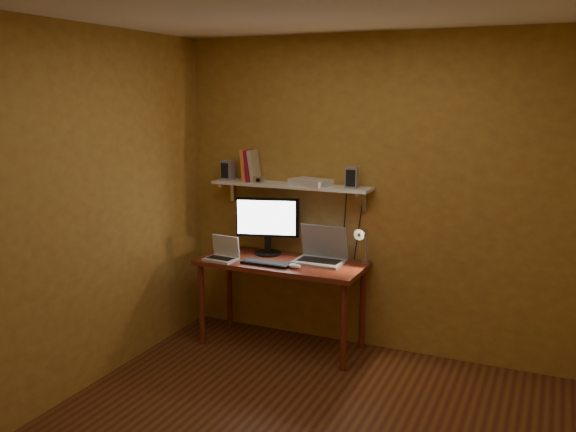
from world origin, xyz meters
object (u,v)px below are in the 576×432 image
at_px(laptop, 322,252).
at_px(speaker_left, 228,170).
at_px(desk_lamp, 362,241).
at_px(shelf_camera, 259,180).
at_px(mouse, 295,266).
at_px(wall_shelf, 291,186).
at_px(keyboard, 266,263).
at_px(router, 310,182).
at_px(speaker_right, 352,177).
at_px(netbook, 223,253).
at_px(monitor, 268,223).
at_px(desk, 281,271).

distance_m(laptop, speaker_left, 1.12).
xyz_separation_m(desk_lamp, shelf_camera, (-0.92, -0.01, 0.44)).
distance_m(mouse, shelf_camera, 0.82).
distance_m(laptop, mouse, 0.31).
distance_m(wall_shelf, shelf_camera, 0.28).
bearing_deg(keyboard, desk_lamp, 21.14).
xyz_separation_m(wall_shelf, speaker_left, (-0.61, 0.01, 0.10)).
relative_size(laptop, desk_lamp, 1.09).
relative_size(keyboard, router, 1.29).
relative_size(keyboard, speaker_right, 2.40).
height_order(netbook, mouse, netbook).
distance_m(monitor, laptop, 0.55).
relative_size(desk, wall_shelf, 1.00).
bearing_deg(keyboard, router, 52.93).
bearing_deg(desk_lamp, desk, -169.19).
bearing_deg(router, netbook, -152.37).
relative_size(desk_lamp, shelf_camera, 3.90).
bearing_deg(speaker_right, desk, -167.06).
bearing_deg(mouse, desk_lamp, 35.60).
height_order(shelf_camera, router, shelf_camera).
height_order(wall_shelf, mouse, wall_shelf).
distance_m(speaker_right, shelf_camera, 0.81).
xyz_separation_m(keyboard, mouse, (0.26, -0.01, 0.01)).
relative_size(wall_shelf, mouse, 13.18).
height_order(keyboard, speaker_left, speaker_left).
bearing_deg(router, speaker_right, 0.50).
bearing_deg(laptop, speaker_right, 14.97).
height_order(keyboard, shelf_camera, shelf_camera).
bearing_deg(netbook, speaker_left, 117.74).
distance_m(keyboard, desk_lamp, 0.80).
height_order(wall_shelf, keyboard, wall_shelf).
bearing_deg(wall_shelf, shelf_camera, -163.09).
bearing_deg(desk, shelf_camera, 156.18).
bearing_deg(speaker_left, wall_shelf, 4.91).
distance_m(keyboard, speaker_left, 0.95).
xyz_separation_m(monitor, speaker_right, (0.74, 0.03, 0.43)).
distance_m(desk, desk_lamp, 0.73).
relative_size(desk_lamp, router, 1.17).
relative_size(wall_shelf, desk_lamp, 3.73).
bearing_deg(laptop, mouse, -112.35).
bearing_deg(laptop, router, 157.70).
xyz_separation_m(keyboard, router, (0.25, 0.33, 0.64)).
bearing_deg(shelf_camera, desk, -23.82).
distance_m(keyboard, speaker_right, 0.98).
distance_m(wall_shelf, router, 0.19).
height_order(wall_shelf, desk_lamp, wall_shelf).
bearing_deg(monitor, router, -11.55).
relative_size(desk, mouse, 13.18).
distance_m(wall_shelf, keyboard, 0.69).
bearing_deg(keyboard, desk, 65.47).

